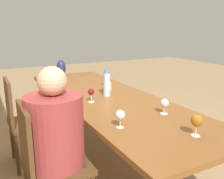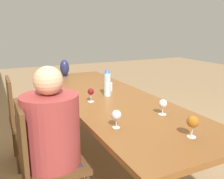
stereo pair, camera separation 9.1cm
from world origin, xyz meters
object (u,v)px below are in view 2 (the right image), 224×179
at_px(wine_glass_0, 91,92).
at_px(person_near, 55,143).
at_px(vase, 65,68).
at_px(wine_glass_3, 116,115).
at_px(wine_glass_2, 163,104).
at_px(wine_glass_4, 108,79).
at_px(water_tumbler, 109,87).
at_px(water_bottle, 107,83).
at_px(chair_far, 25,118).
at_px(wine_glass_1, 193,122).
at_px(chair_near, 43,160).

height_order(wine_glass_0, person_near, person_near).
distance_m(vase, wine_glass_3, 2.02).
height_order(wine_glass_2, wine_glass_4, same).
relative_size(water_tumbler, wine_glass_3, 0.69).
xyz_separation_m(water_bottle, person_near, (-0.65, 0.71, -0.24)).
xyz_separation_m(chair_far, person_near, (-0.94, -0.09, 0.11)).
height_order(water_tumbler, chair_far, chair_far).
bearing_deg(wine_glass_2, water_bottle, 13.19).
height_order(wine_glass_1, wine_glass_2, wine_glass_1).
distance_m(water_tumbler, vase, 1.05).
xyz_separation_m(wine_glass_0, wine_glass_1, (-1.03, -0.31, 0.01)).
relative_size(vase, wine_glass_3, 1.82).
xyz_separation_m(wine_glass_2, wine_glass_4, (1.13, -0.03, -0.00)).
xyz_separation_m(wine_glass_0, chair_near, (-0.52, 0.57, -0.31)).
bearing_deg(wine_glass_3, wine_glass_1, -133.52).
bearing_deg(water_bottle, person_near, 132.36).
distance_m(water_bottle, wine_glass_3, 0.86).
distance_m(water_bottle, chair_near, 1.09).
relative_size(wine_glass_4, chair_far, 0.14).
relative_size(wine_glass_1, wine_glass_4, 1.16).
bearing_deg(chair_near, water_tumbler, -47.28).
bearing_deg(wine_glass_2, wine_glass_1, 167.90).
bearing_deg(wine_glass_1, wine_glass_2, -12.10).
bearing_deg(vase, person_near, 162.26).
xyz_separation_m(wine_glass_2, person_near, (0.07, 0.88, -0.19)).
height_order(vase, wine_glass_3, vase).
xyz_separation_m(chair_near, person_near, (0.00, -0.09, 0.11)).
bearing_deg(wine_glass_0, chair_near, 132.50).
height_order(wine_glass_1, chair_far, chair_far).
bearing_deg(wine_glass_2, chair_far, 43.83).
distance_m(vase, wine_glass_1, 2.38).
bearing_deg(wine_glass_2, person_near, 85.50).
height_order(wine_glass_0, wine_glass_3, same).
distance_m(vase, wine_glass_4, 0.86).
distance_m(vase, person_near, 1.97).
bearing_deg(wine_glass_4, vase, 21.64).
bearing_deg(water_tumbler, wine_glass_1, 178.68).
bearing_deg(wine_glass_4, wine_glass_2, 178.48).
xyz_separation_m(wine_glass_4, chair_near, (-1.06, 1.00, -0.30)).
height_order(vase, wine_glass_2, vase).
distance_m(chair_far, person_near, 0.95).
bearing_deg(chair_far, chair_near, 180.00).
distance_m(water_bottle, wine_glass_2, 0.74).
height_order(wine_glass_1, person_near, person_near).
xyz_separation_m(wine_glass_1, wine_glass_2, (0.44, -0.09, -0.02)).
xyz_separation_m(wine_glass_4, person_near, (-1.06, 0.91, -0.19)).
xyz_separation_m(water_tumbler, person_near, (-0.84, 0.82, -0.14)).
distance_m(vase, wine_glass_2, 1.95).
relative_size(water_tumbler, wine_glass_2, 0.71).
bearing_deg(vase, wine_glass_1, -175.32).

